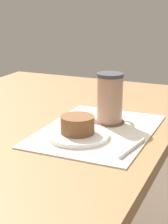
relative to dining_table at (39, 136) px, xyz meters
name	(u,v)px	position (x,y,z in m)	size (l,w,h in m)	color
dining_table	(39,136)	(0.00, 0.00, 0.00)	(1.09, 0.85, 0.71)	#997047
placemat	(98,131)	(-0.08, -0.23, 0.08)	(0.39, 0.29, 0.00)	silver
pastry_plate	(78,135)	(-0.15, -0.21, 0.09)	(0.16, 0.16, 0.01)	white
pastry	(78,125)	(-0.15, -0.21, 0.12)	(0.09, 0.09, 0.04)	brown
coffee_coaster	(109,122)	(-0.01, -0.24, 0.08)	(0.09, 0.09, 0.01)	brown
coffee_mug	(110,97)	(0.00, -0.24, 0.16)	(0.11, 0.07, 0.14)	tan
teaspoon	(132,148)	(-0.17, -0.36, 0.09)	(0.01, 0.01, 0.13)	silver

